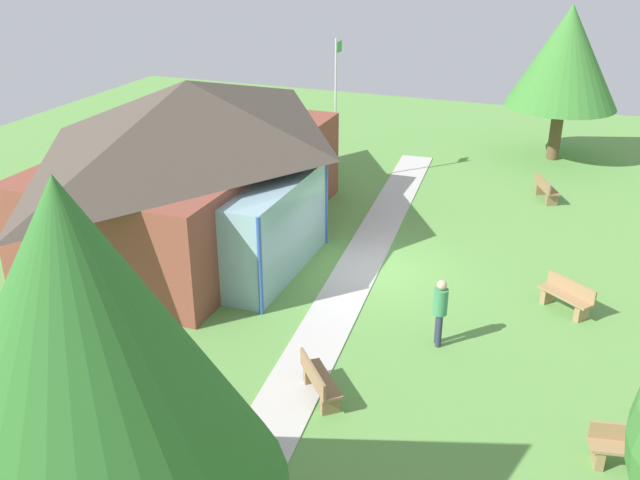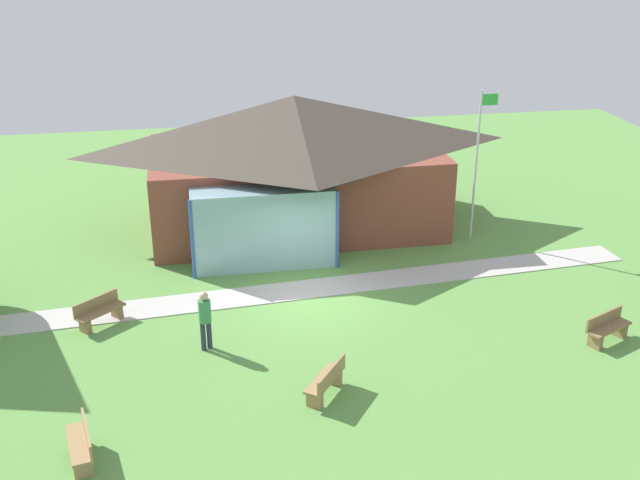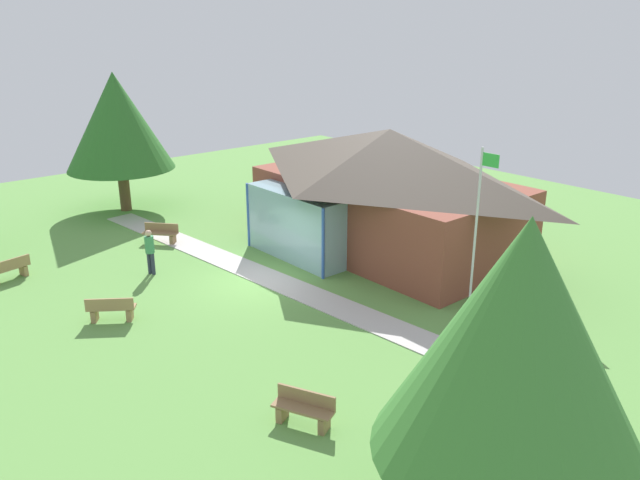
# 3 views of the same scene
# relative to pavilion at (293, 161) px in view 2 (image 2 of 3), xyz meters

# --- Properties ---
(ground_plane) EXTENTS (44.00, 44.00, 0.00)m
(ground_plane) POSITION_rel_pavilion_xyz_m (-0.46, -6.03, -2.59)
(ground_plane) COLOR #609947
(pavilion) EXTENTS (11.62, 7.77, 5.00)m
(pavilion) POSITION_rel_pavilion_xyz_m (0.00, 0.00, 0.00)
(pavilion) COLOR brown
(pavilion) RESTS_ON ground_plane
(footpath) EXTENTS (22.27, 3.13, 0.03)m
(footpath) POSITION_rel_pavilion_xyz_m (-0.46, -5.56, -2.58)
(footpath) COLOR #BCB7B2
(footpath) RESTS_ON ground_plane
(flagpole) EXTENTS (0.64, 0.08, 5.50)m
(flagpole) POSITION_rel_pavilion_xyz_m (6.26, -2.42, 0.45)
(flagpole) COLOR silver
(flagpole) RESTS_ON ground_plane
(bench_mid_left) EXTENTS (1.43, 1.31, 0.84)m
(bench_mid_left) POSITION_rel_pavilion_xyz_m (-6.70, -6.72, -2.19)
(bench_mid_left) COLOR olive
(bench_mid_left) RESTS_ON ground_plane
(bench_front_center) EXTENTS (1.24, 1.47, 0.84)m
(bench_front_center) POSITION_rel_pavilion_xyz_m (-0.90, -11.42, -2.19)
(bench_front_center) COLOR #9E7A51
(bench_front_center) RESTS_ON ground_plane
(bench_front_left) EXTENTS (0.75, 1.56, 0.84)m
(bench_front_left) POSITION_rel_pavilion_xyz_m (-6.58, -12.88, -2.19)
(bench_front_left) COLOR #9E7A51
(bench_front_left) RESTS_ON ground_plane
(bench_lawn_far_right) EXTENTS (1.55, 1.03, 0.84)m
(bench_lawn_far_right) POSITION_rel_pavilion_xyz_m (7.27, -10.22, -2.19)
(bench_lawn_far_right) COLOR olive
(bench_lawn_far_right) RESTS_ON ground_plane
(visitor_strolling_lawn) EXTENTS (0.34, 0.34, 1.74)m
(visitor_strolling_lawn) POSITION_rel_pavilion_xyz_m (-3.72, -8.64, -1.57)
(visitor_strolling_lawn) COLOR #2D3347
(visitor_strolling_lawn) RESTS_ON ground_plane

